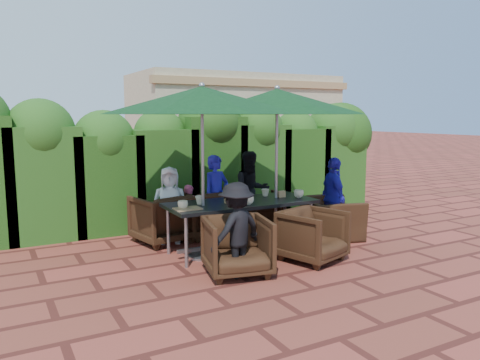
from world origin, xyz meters
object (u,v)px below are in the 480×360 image
chair_near_left (237,243)px  chair_end_right (331,212)px  umbrella_right (277,102)px  chair_near_right (313,233)px  umbrella_left (202,101)px  dining_table (241,206)px  chair_far_left (163,216)px  chair_far_mid (210,211)px  chair_far_right (257,210)px

chair_near_left → chair_end_right: (2.24, 0.90, 0.02)m
umbrella_right → chair_near_right: 2.04m
umbrella_left → chair_end_right: 2.92m
dining_table → umbrella_left: bearing=-177.9°
umbrella_right → chair_end_right: size_ratio=2.65×
umbrella_right → chair_far_left: 2.54m
chair_far_mid → chair_near_right: size_ratio=1.08×
chair_far_mid → chair_end_right: size_ratio=0.87×
chair_near_right → chair_far_right: bearing=66.8°
chair_far_mid → chair_near_right: bearing=117.1°
chair_near_left → chair_end_right: bearing=34.6°
chair_end_right → umbrella_left: bearing=105.2°
chair_far_left → chair_far_right: 1.68m
chair_end_right → umbrella_right: bearing=103.7°
umbrella_left → umbrella_right: same height
chair_far_left → chair_far_mid: size_ratio=0.99×
chair_far_mid → chair_end_right: (1.72, -1.03, 0.00)m
dining_table → chair_far_mid: 1.05m
dining_table → chair_far_mid: chair_far_mid is taller
umbrella_left → chair_near_right: bearing=-35.0°
chair_far_left → chair_far_right: size_ratio=1.10×
chair_near_right → umbrella_right: bearing=73.2°
umbrella_right → chair_far_left: size_ratio=3.07×
dining_table → chair_end_right: bearing=-0.4°
chair_far_left → chair_end_right: 2.76m
umbrella_left → chair_far_right: bearing=32.4°
umbrella_left → chair_end_right: umbrella_left is taller
dining_table → chair_near_left: chair_near_left is taller
chair_far_mid → chair_end_right: 2.01m
umbrella_right → chair_near_left: (-1.17, -0.92, -1.81)m
chair_far_mid → chair_near_right: (0.68, -1.93, -0.03)m
umbrella_right → chair_far_mid: size_ratio=3.04×
chair_far_right → chair_near_right: bearing=103.8°
umbrella_left → chair_end_right: bearing=0.3°
chair_far_mid → umbrella_right: bearing=130.9°
umbrella_left → chair_far_left: bearing=103.7°
umbrella_right → chair_near_right: bearing=-88.8°
chair_end_right → chair_far_left: bearing=83.3°
dining_table → chair_far_right: bearing=47.8°
umbrella_right → chair_far_mid: umbrella_right is taller
umbrella_left → chair_far_mid: (0.59, 1.04, -1.79)m
dining_table → chair_far_right: chair_far_right is taller
umbrella_left → chair_far_left: 2.08m
chair_near_left → dining_table: bearing=71.4°
umbrella_left → chair_far_mid: bearing=60.7°
dining_table → chair_end_right: chair_end_right is taller
umbrella_right → chair_far_left: (-1.50, 0.99, -1.79)m
chair_near_left → chair_near_right: (1.19, 0.00, -0.01)m
chair_end_right → chair_far_right: bearing=59.4°
chair_far_left → chair_end_right: chair_end_right is taller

